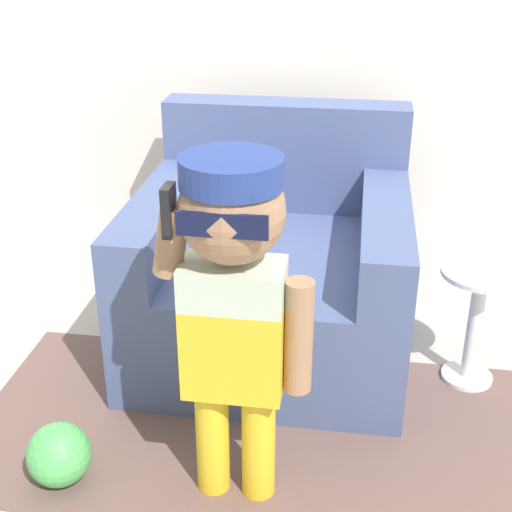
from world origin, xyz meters
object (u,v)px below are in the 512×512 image
Objects in this scene: toy_ball at (59,455)px; side_table at (476,315)px; armchair at (273,269)px; person_child at (234,285)px.

side_table is at bearing 29.43° from toy_ball.
toy_ball is at bearing -120.04° from armchair.
person_child is at bearing -137.74° from side_table.
side_table is (0.75, 0.68, -0.42)m from person_child.
person_child is at bearing -89.62° from armchair.
side_table is (0.75, -0.19, -0.03)m from armchair.
person_child is 5.34× the size of toy_ball.
person_child is 1.09m from side_table.
armchair is 5.34× the size of toy_ball.
armchair is 0.78m from side_table.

